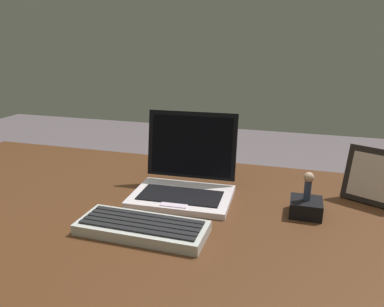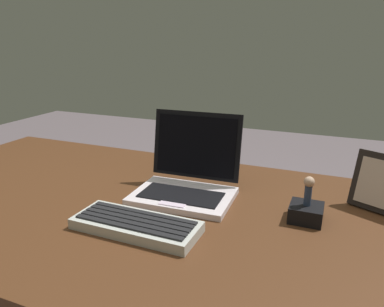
% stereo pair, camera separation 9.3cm
% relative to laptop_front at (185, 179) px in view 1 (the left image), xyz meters
% --- Properties ---
extents(desk, '(1.65, 0.83, 0.76)m').
position_rel_laptop_front_xyz_m(desk, '(-0.09, -0.11, -0.11)').
color(desk, '#4E2C17').
rests_on(desk, ground).
extents(laptop_front, '(0.28, 0.24, 0.22)m').
position_rel_laptop_front_xyz_m(laptop_front, '(0.00, 0.00, 0.00)').
color(laptop_front, silver).
rests_on(laptop_front, desk).
extents(external_keyboard, '(0.30, 0.12, 0.03)m').
position_rel_laptop_front_xyz_m(external_keyboard, '(-0.03, -0.23, -0.03)').
color(external_keyboard, beige).
rests_on(external_keyboard, desk).
extents(photo_frame, '(0.15, 0.10, 0.15)m').
position_rel_laptop_front_xyz_m(photo_frame, '(0.50, 0.09, 0.03)').
color(photo_frame, black).
rests_on(photo_frame, desk).
extents(figurine_stand, '(0.08, 0.08, 0.04)m').
position_rel_laptop_front_xyz_m(figurine_stand, '(0.33, -0.03, -0.03)').
color(figurine_stand, black).
rests_on(figurine_stand, desk).
extents(figurine, '(0.03, 0.03, 0.07)m').
position_rel_laptop_front_xyz_m(figurine, '(0.33, -0.03, 0.04)').
color(figurine, '#2A3752').
rests_on(figurine, figurine_stand).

